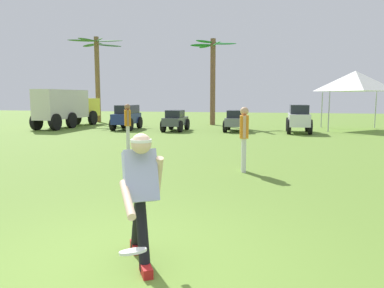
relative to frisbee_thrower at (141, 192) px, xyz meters
The scene contains 13 objects.
ground_plane 0.86m from the frisbee_thrower, 134.06° to the right, with size 80.00×80.00×0.00m, color olive.
frisbee_thrower is the anchor object (origin of this frame).
frisbee_in_flight 0.80m from the frisbee_thrower, 75.64° to the right, with size 0.34×0.34×0.08m.
teammate_near_sideline 5.37m from the frisbee_thrower, 82.78° to the left, with size 0.24×0.50×1.56m.
teammate_midfield 9.00m from the frisbee_thrower, 112.78° to the left, with size 0.33×0.48×1.56m.
parked_car_slot_a 17.18m from the frisbee_thrower, 112.55° to the left, with size 1.25×2.44×1.34m.
parked_car_slot_b 15.97m from the frisbee_thrower, 103.46° to the left, with size 1.08×2.20×1.10m.
parked_car_slot_c 16.04m from the frisbee_thrower, 92.09° to the left, with size 1.08×2.20×1.10m.
parked_car_slot_d 16.02m from the frisbee_thrower, 80.65° to the left, with size 1.16×2.35×1.40m.
box_truck 19.69m from the frisbee_thrower, 122.65° to the left, with size 1.39×5.90×2.20m.
palm_tree_far_left 23.92m from the frisbee_thrower, 117.21° to the left, with size 3.68×3.47×5.95m.
palm_tree_left_of_centre 20.51m from the frisbee_thrower, 97.00° to the left, with size 2.91×3.34×5.43m.
event_tent 19.07m from the frisbee_thrower, 72.81° to the left, with size 3.09×3.09×3.18m.
Camera 1 is at (1.56, -3.42, 1.80)m, focal length 35.00 mm.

